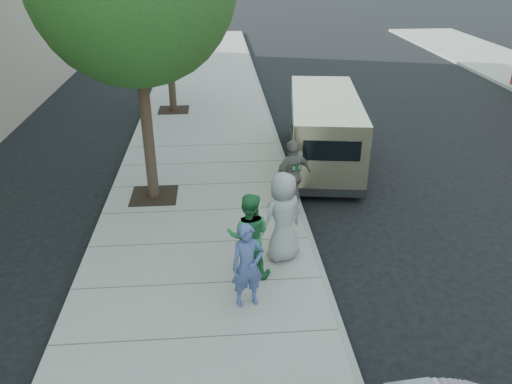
% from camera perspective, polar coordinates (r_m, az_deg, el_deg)
% --- Properties ---
extents(ground, '(120.00, 120.00, 0.00)m').
position_cam_1_polar(ground, '(11.28, -1.02, -6.18)').
color(ground, black).
rests_on(ground, ground).
extents(sidewalk, '(5.00, 60.00, 0.15)m').
position_cam_1_polar(sidewalk, '(11.23, -6.14, -6.04)').
color(sidewalk, gray).
rests_on(sidewalk, ground).
extents(curb_face, '(0.12, 60.00, 0.16)m').
position_cam_1_polar(curb_face, '(11.40, 6.26, -5.52)').
color(curb_face, gray).
rests_on(curb_face, ground).
extents(parking_meter, '(0.28, 0.18, 1.29)m').
position_cam_1_polar(parking_meter, '(12.00, 4.52, 1.74)').
color(parking_meter, gray).
rests_on(parking_meter, sidewalk).
extents(van, '(2.60, 5.88, 2.11)m').
position_cam_1_polar(van, '(15.20, 7.74, 7.15)').
color(van, beige).
rests_on(van, ground).
extents(person_officer, '(0.67, 0.52, 1.64)m').
position_cam_1_polar(person_officer, '(8.94, -0.98, -8.43)').
color(person_officer, '#455894').
rests_on(person_officer, sidewalk).
extents(person_green_shirt, '(0.97, 0.82, 1.78)m').
position_cam_1_polar(person_green_shirt, '(9.66, -0.83, -5.01)').
color(person_green_shirt, '#298042').
rests_on(person_green_shirt, sidewalk).
extents(person_gray_shirt, '(1.12, 0.98, 1.92)m').
position_cam_1_polar(person_gray_shirt, '(10.16, 3.11, -2.87)').
color(person_gray_shirt, '#9D9DA0').
rests_on(person_gray_shirt, sidewalk).
extents(person_striped_polo, '(1.15, 0.89, 1.82)m').
position_cam_1_polar(person_striped_polo, '(12.11, 4.20, 1.87)').
color(person_striped_polo, slate).
rests_on(person_striped_polo, sidewalk).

